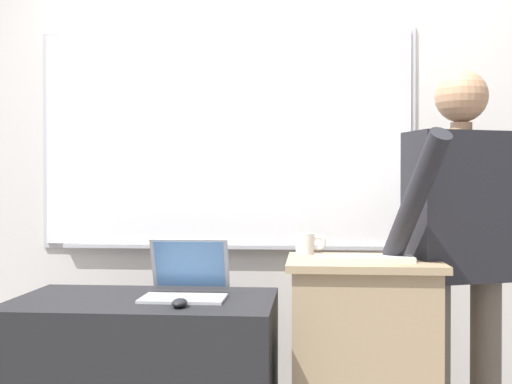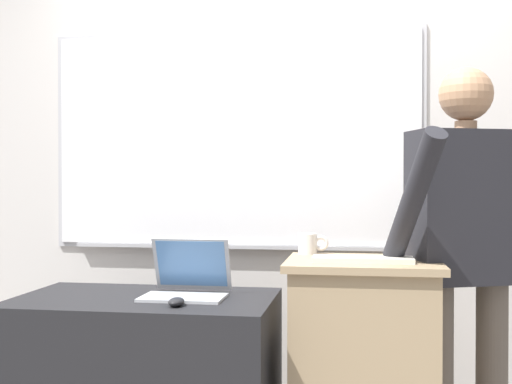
{
  "view_description": "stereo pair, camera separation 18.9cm",
  "coord_description": "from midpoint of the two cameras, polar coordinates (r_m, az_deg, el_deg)",
  "views": [
    {
      "loc": [
        0.2,
        -2.32,
        1.25
      ],
      "look_at": [
        -0.03,
        0.37,
        1.22
      ],
      "focal_mm": 45.0,
      "sensor_mm": 36.0,
      "label": 1
    },
    {
      "loc": [
        0.39,
        -2.3,
        1.25
      ],
      "look_at": [
        -0.03,
        0.37,
        1.22
      ],
      "focal_mm": 45.0,
      "sensor_mm": 36.0,
      "label": 2
    }
  ],
  "objects": [
    {
      "name": "back_wall",
      "position": [
        3.48,
        -0.16,
        3.73
      ],
      "size": [
        6.4,
        0.17,
        2.87
      ],
      "color": "silver",
      "rests_on": "ground_plane"
    },
    {
      "name": "lectern_podium",
      "position": [
        2.79,
        7.48,
        -15.53
      ],
      "size": [
        0.63,
        0.5,
        0.94
      ],
      "color": "tan",
      "rests_on": "ground_plane"
    },
    {
      "name": "person_presenter",
      "position": [
        2.83,
        15.98,
        -4.1
      ],
      "size": [
        0.63,
        0.67,
        1.73
      ],
      "rotation": [
        0.0,
        0.0,
        0.36
      ],
      "color": "brown",
      "rests_on": "ground_plane"
    },
    {
      "name": "laptop",
      "position": [
        2.77,
        -8.09,
        -7.63
      ],
      "size": [
        0.35,
        0.31,
        0.24
      ],
      "color": "#B7BABF",
      "rests_on": "side_desk"
    },
    {
      "name": "wireless_keyboard",
      "position": [
        2.63,
        7.52,
        -5.88
      ],
      "size": [
        0.4,
        0.14,
        0.02
      ],
      "color": "beige",
      "rests_on": "lectern_podium"
    },
    {
      "name": "computer_mouse_by_laptop",
      "position": [
        2.55,
        -8.96,
        -9.72
      ],
      "size": [
        0.06,
        0.1,
        0.03
      ],
      "color": "black",
      "rests_on": "side_desk"
    },
    {
      "name": "coffee_mug",
      "position": [
        2.87,
        2.64,
        -4.6
      ],
      "size": [
        0.13,
        0.08,
        0.09
      ],
      "color": "silver",
      "rests_on": "lectern_podium"
    }
  ]
}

